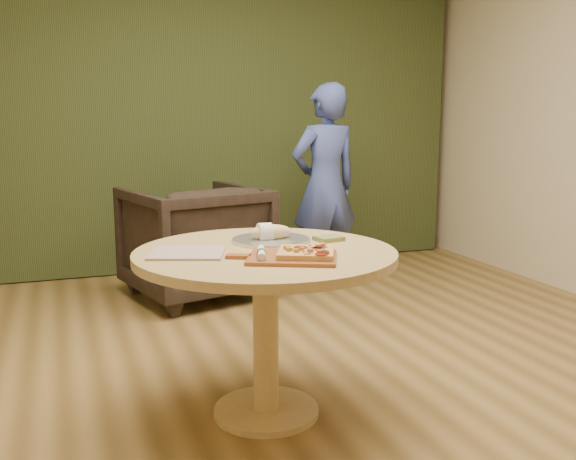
# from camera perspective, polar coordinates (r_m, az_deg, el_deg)

# --- Properties ---
(room_shell) EXTENTS (5.04, 6.04, 2.84)m
(room_shell) POSITION_cam_1_polar(r_m,az_deg,el_deg) (2.79, 3.60, 11.80)
(room_shell) COLOR olive
(room_shell) RESTS_ON ground
(curtain) EXTENTS (4.80, 0.14, 2.78)m
(curtain) POSITION_cam_1_polar(r_m,az_deg,el_deg) (5.57, -8.58, 10.86)
(curtain) COLOR #293417
(curtain) RESTS_ON ground
(pedestal_table) EXTENTS (1.13, 1.13, 0.75)m
(pedestal_table) POSITION_cam_1_polar(r_m,az_deg,el_deg) (2.78, -2.02, -4.64)
(pedestal_table) COLOR tan
(pedestal_table) RESTS_ON ground
(pizza_paddle) EXTENTS (0.47, 0.40, 0.01)m
(pizza_paddle) POSITION_cam_1_polar(r_m,az_deg,el_deg) (2.57, 0.17, -2.45)
(pizza_paddle) COLOR brown
(pizza_paddle) RESTS_ON pedestal_table
(flatbread_pizza) EXTENTS (0.29, 0.29, 0.04)m
(flatbread_pizza) POSITION_cam_1_polar(r_m,az_deg,el_deg) (2.58, 1.66, -2.00)
(flatbread_pizza) COLOR tan
(flatbread_pizza) RESTS_ON pizza_paddle
(cutlery_roll) EXTENTS (0.08, 0.20, 0.03)m
(cutlery_roll) POSITION_cam_1_polar(r_m,az_deg,el_deg) (2.56, -2.38, -2.02)
(cutlery_roll) COLOR white
(cutlery_roll) RESTS_ON pizza_paddle
(newspaper) EXTENTS (0.37, 0.34, 0.01)m
(newspaper) POSITION_cam_1_polar(r_m,az_deg,el_deg) (2.70, -8.95, -2.05)
(newspaper) COLOR beige
(newspaper) RESTS_ON pedestal_table
(serving_tray) EXTENTS (0.36, 0.36, 0.02)m
(serving_tray) POSITION_cam_1_polar(r_m,az_deg,el_deg) (2.93, -1.52, -0.90)
(serving_tray) COLOR silver
(serving_tray) RESTS_ON pedestal_table
(bread_roll) EXTENTS (0.19, 0.09, 0.09)m
(bread_roll) POSITION_cam_1_polar(r_m,az_deg,el_deg) (2.92, -1.69, -0.22)
(bread_roll) COLOR beige
(bread_roll) RESTS_ON serving_tray
(green_packet) EXTENTS (0.14, 0.12, 0.02)m
(green_packet) POSITION_cam_1_polar(r_m,az_deg,el_deg) (2.96, 3.64, -0.75)
(green_packet) COLOR #545B29
(green_packet) RESTS_ON pedestal_table
(armchair) EXTENTS (1.07, 1.03, 0.91)m
(armchair) POSITION_cam_1_polar(r_m,az_deg,el_deg) (4.72, -8.32, -0.50)
(armchair) COLOR black
(armchair) RESTS_ON ground
(person_standing) EXTENTS (0.62, 0.45, 1.56)m
(person_standing) POSITION_cam_1_polar(r_m,az_deg,el_deg) (4.99, 3.30, 3.94)
(person_standing) COLOR #3A4A95
(person_standing) RESTS_ON ground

